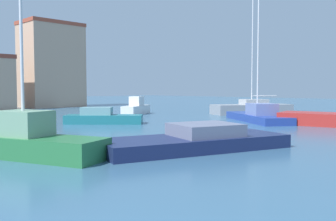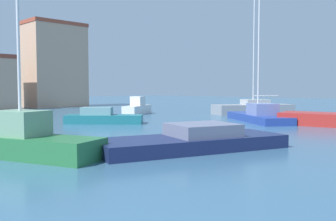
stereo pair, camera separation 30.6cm
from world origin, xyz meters
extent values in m
plane|color=#38607F|center=(15.00, 20.00, 0.00)|extent=(160.00, 160.00, 0.00)
cube|color=gray|center=(32.92, 16.91, 0.50)|extent=(8.58, 6.34, 0.99)
cube|color=#ADB0B5|center=(33.14, 16.79, 1.26)|extent=(3.13, 2.73, 0.53)
cylinder|color=silver|center=(32.92, 16.91, 7.08)|extent=(0.12, 0.12, 12.18)
cylinder|color=silver|center=(34.23, 16.19, 1.89)|extent=(2.59, 1.46, 0.08)
cube|color=#28703D|center=(5.61, 10.22, 0.41)|extent=(4.21, 7.13, 0.83)
cube|color=gray|center=(5.61, 10.22, 1.32)|extent=(2.13, 2.36, 0.98)
cylinder|color=silver|center=(5.61, 10.22, 6.08)|extent=(0.12, 0.12, 10.51)
cube|color=#233D93|center=(25.77, 11.96, 0.28)|extent=(6.65, 8.03, 0.57)
cube|color=#6E7DB1|center=(25.28, 11.26, 1.03)|extent=(2.76, 2.83, 0.91)
cylinder|color=silver|center=(25.77, 11.96, 5.43)|extent=(0.12, 0.12, 9.73)
cube|color=white|center=(24.09, 25.01, 0.45)|extent=(4.74, 3.31, 0.90)
cube|color=silver|center=(24.22, 25.07, 1.37)|extent=(1.79, 1.65, 0.94)
cube|color=#1E707A|center=(15.89, 19.17, 0.33)|extent=(5.24, 5.35, 0.66)
cube|color=#6B9CA2|center=(15.51, 19.56, 0.95)|extent=(2.44, 2.48, 0.58)
cube|color=#19234C|center=(11.54, 6.48, 0.29)|extent=(8.86, 5.38, 0.58)
cube|color=slate|center=(12.04, 6.31, 0.85)|extent=(3.39, 3.16, 0.54)
cube|color=tan|center=(25.61, 45.08, 5.70)|extent=(7.85, 5.60, 11.40)
cube|color=#9E4733|center=(25.61, 45.08, 11.65)|extent=(8.01, 5.71, 0.50)
camera|label=1|loc=(-0.77, -3.97, 2.68)|focal=39.91mm
camera|label=2|loc=(-0.56, -4.18, 2.68)|focal=39.91mm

